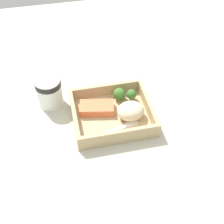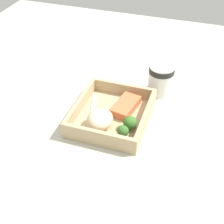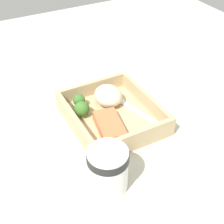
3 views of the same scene
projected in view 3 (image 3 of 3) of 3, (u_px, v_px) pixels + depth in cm
name	position (u px, v px, depth cm)	size (l,w,h in cm)	color
ground_plane	(112.00, 123.00, 82.33)	(160.00, 160.00, 2.00)	beige
takeout_tray	(112.00, 118.00, 81.33)	(24.65, 21.63, 1.20)	tan
tray_rim	(112.00, 110.00, 79.70)	(24.65, 21.63, 4.00)	tan
salmon_fillet	(110.00, 126.00, 76.10)	(10.75, 5.72, 2.54)	#E36F42
mashed_potatoes	(108.00, 96.00, 83.81)	(8.45, 7.40, 5.14)	beige
broccoli_floret_1	(82.00, 109.00, 79.73)	(4.02, 4.02, 4.37)	#83AF65
broccoli_floret_2	(79.00, 100.00, 82.79)	(3.23, 3.23, 3.91)	#7EA566
fork	(132.00, 108.00, 83.34)	(15.65, 5.91, 0.44)	white
paper_cup	(108.00, 168.00, 61.62)	(8.35, 8.35, 10.03)	white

